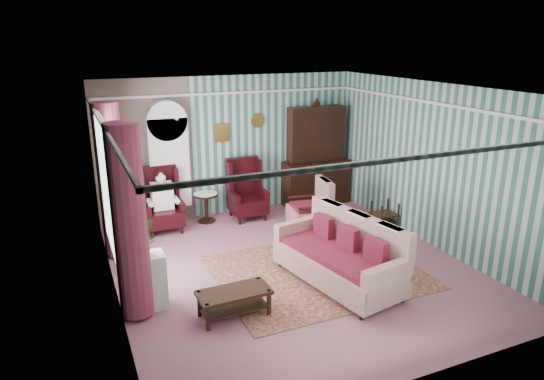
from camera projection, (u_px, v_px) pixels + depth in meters
name	position (u px, v px, depth m)	size (l,w,h in m)	color
floor	(292.00, 268.00, 7.98)	(6.00, 6.00, 0.00)	#985863
room_shell	(252.00, 150.00, 7.30)	(5.53, 6.02, 2.91)	#325C56
bookcase	(169.00, 169.00, 9.62)	(0.80, 0.28, 2.24)	white
dresser_hutch	(317.00, 153.00, 10.73)	(1.50, 0.56, 2.36)	black
wingback_left	(163.00, 200.00, 9.33)	(0.76, 0.80, 1.25)	black
wingback_right	(247.00, 190.00, 10.00)	(0.76, 0.80, 1.25)	black
seated_woman	(163.00, 202.00, 9.34)	(0.44, 0.40, 1.18)	silver
round_side_table	(206.00, 208.00, 9.90)	(0.50, 0.50, 0.60)	black
nest_table	(384.00, 214.00, 9.63)	(0.45, 0.38, 0.54)	black
plant_stand	(145.00, 282.00, 6.69)	(0.55, 0.35, 0.80)	white
rug	(317.00, 272.00, 7.83)	(3.20, 2.60, 0.01)	#511C1B
sofa	(338.00, 249.00, 7.32)	(2.15, 0.89, 1.13)	beige
floral_armchair	(309.00, 203.00, 9.44)	(0.82, 0.82, 1.09)	#B3A88B
coffee_table	(234.00, 303.00, 6.56)	(0.99, 0.47, 0.38)	black
potted_plant_a	(143.00, 246.00, 6.42)	(0.34, 0.29, 0.38)	#164819
potted_plant_b	(143.00, 236.00, 6.56)	(0.29, 0.23, 0.52)	#1B4A17
potted_plant_c	(140.00, 242.00, 6.54)	(0.21, 0.21, 0.38)	#1E5A1C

